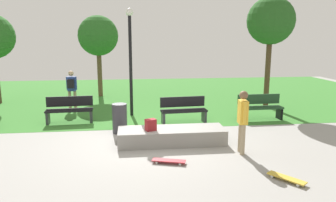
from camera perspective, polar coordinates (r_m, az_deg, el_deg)
The scene contains 15 objects.
ground_plane at distance 9.17m, azimuth -3.11°, elevation -7.22°, with size 28.00×28.00×0.00m, color gray.
grass_lawn at distance 16.55m, azimuth -4.72°, elevation 1.19°, with size 26.60×12.79×0.01m, color #387A2D.
concrete_ledge at distance 8.87m, azimuth 0.67°, elevation -6.40°, with size 3.00×0.94×0.43m, color gray.
backpack_on_ledge at distance 8.60m, azimuth -3.18°, elevation -4.38°, with size 0.28×0.20×0.32m, color maroon.
skater_performing_trick at distance 8.14m, azimuth 13.48°, elevation -2.95°, with size 0.22×0.43×1.64m.
skateboard_by_ledge at distance 7.55m, azimuth 0.15°, elevation -10.87°, with size 0.82×0.43×0.08m.
skateboard_spare at distance 7.14m, azimuth 20.85°, elevation -13.03°, with size 0.64×0.76×0.08m.
park_bench_near_path at distance 10.92m, azimuth 2.84°, elevation -1.56°, with size 1.63×0.59×0.91m.
park_bench_far_left at distance 11.51m, azimuth -17.55°, elevation -1.41°, with size 1.63×0.57×0.91m.
park_bench_near_lamppost at distance 11.87m, azimuth 16.46°, elevation -0.96°, with size 1.61×0.50×0.91m.
tree_slender_maple at distance 16.19m, azimuth -12.66°, elevation 11.48°, with size 1.99×1.99×4.05m.
tree_leaning_ash at distance 14.01m, azimuth 18.27°, elevation 13.61°, with size 1.97×1.97×4.63m.
lamp_post at distance 11.80m, azimuth -6.91°, elevation 8.99°, with size 0.28×0.28×4.00m.
trash_bin at distance 9.90m, azimuth -8.83°, elevation -3.15°, with size 0.46×0.46×0.93m, color #333338.
pedestrian_with_backpack at distance 13.46m, azimuth -17.22°, elevation 2.52°, with size 0.43×0.35×1.62m.
Camera 1 is at (-0.50, -8.68, 2.92)m, focal length 33.33 mm.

